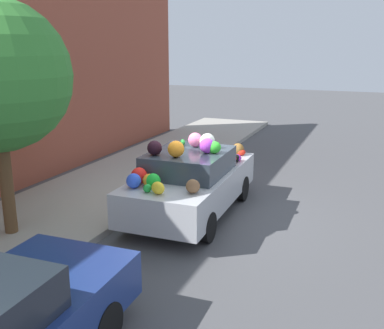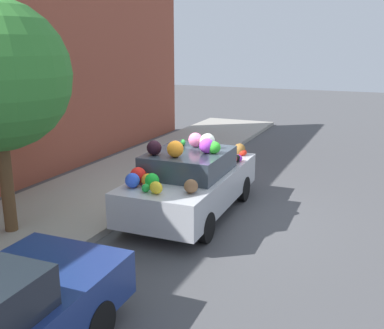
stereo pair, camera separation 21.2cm
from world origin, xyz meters
The scene contains 5 objects.
ground_plane centered at (0.00, 0.00, 0.00)m, with size 60.00×60.00×0.00m, color #4C4C4F.
sidewalk_curb centered at (0.00, 2.70, 0.07)m, with size 24.00×3.20×0.14m.
building_facade centered at (-0.04, 4.93, 3.14)m, with size 18.00×1.20×6.37m.
fire_hydrant centered at (2.96, 1.66, 0.49)m, with size 0.20×0.20×0.70m.
art_car centered at (-0.05, 0.02, 0.78)m, with size 4.15×1.87×1.79m.
Camera 1 is at (-8.67, -3.55, 3.63)m, focal length 42.00 mm.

